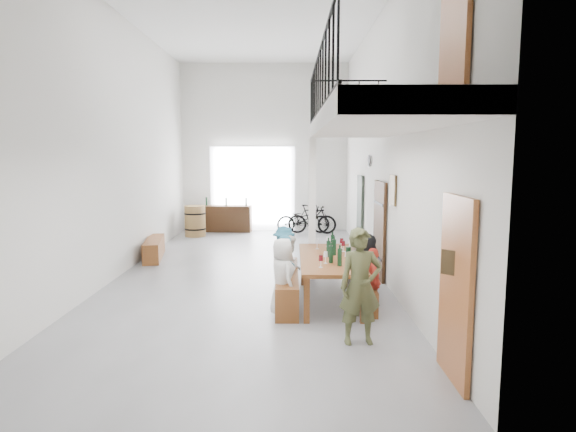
{
  "coord_description": "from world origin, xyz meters",
  "views": [
    {
      "loc": [
        0.86,
        -10.11,
        2.55
      ],
      "look_at": [
        0.81,
        -0.5,
        1.31
      ],
      "focal_mm": 30.0,
      "sensor_mm": 36.0,
      "label": 1
    }
  ],
  "objects_px": {
    "oak_barrel": "(195,221)",
    "serving_counter": "(227,219)",
    "bench_inner": "(288,286)",
    "tasting_table": "(330,262)",
    "host_standing": "(360,286)",
    "bicycle_near": "(303,220)",
    "side_bench": "(154,249)"
  },
  "relations": [
    {
      "from": "tasting_table",
      "to": "bicycle_near",
      "type": "distance_m",
      "value": 7.32
    },
    {
      "from": "oak_barrel",
      "to": "bicycle_near",
      "type": "distance_m",
      "value": 3.44
    },
    {
      "from": "bench_inner",
      "to": "oak_barrel",
      "type": "relative_size",
      "value": 2.39
    },
    {
      "from": "side_bench",
      "to": "host_standing",
      "type": "distance_m",
      "value": 6.89
    },
    {
      "from": "oak_barrel",
      "to": "host_standing",
      "type": "relative_size",
      "value": 0.61
    },
    {
      "from": "side_bench",
      "to": "oak_barrel",
      "type": "height_order",
      "value": "oak_barrel"
    },
    {
      "from": "tasting_table",
      "to": "bicycle_near",
      "type": "height_order",
      "value": "bicycle_near"
    },
    {
      "from": "side_bench",
      "to": "oak_barrel",
      "type": "bearing_deg",
      "value": 83.12
    },
    {
      "from": "side_bench",
      "to": "bicycle_near",
      "type": "height_order",
      "value": "bicycle_near"
    },
    {
      "from": "bench_inner",
      "to": "side_bench",
      "type": "relative_size",
      "value": 1.35
    },
    {
      "from": "host_standing",
      "to": "serving_counter",
      "type": "bearing_deg",
      "value": 101.73
    },
    {
      "from": "tasting_table",
      "to": "side_bench",
      "type": "xyz_separation_m",
      "value": [
        -4.04,
        3.5,
        -0.47
      ]
    },
    {
      "from": "host_standing",
      "to": "tasting_table",
      "type": "bearing_deg",
      "value": 91.82
    },
    {
      "from": "oak_barrel",
      "to": "host_standing",
      "type": "distance_m",
      "value": 9.42
    },
    {
      "from": "bench_inner",
      "to": "serving_counter",
      "type": "bearing_deg",
      "value": 105.24
    },
    {
      "from": "bench_inner",
      "to": "serving_counter",
      "type": "xyz_separation_m",
      "value": [
        -2.06,
        7.61,
        0.17
      ]
    },
    {
      "from": "serving_counter",
      "to": "bicycle_near",
      "type": "height_order",
      "value": "bicycle_near"
    },
    {
      "from": "oak_barrel",
      "to": "serving_counter",
      "type": "relative_size",
      "value": 0.59
    },
    {
      "from": "bench_inner",
      "to": "tasting_table",
      "type": "bearing_deg",
      "value": -2.62
    },
    {
      "from": "tasting_table",
      "to": "serving_counter",
      "type": "distance_m",
      "value": 8.14
    },
    {
      "from": "host_standing",
      "to": "bench_inner",
      "type": "bearing_deg",
      "value": 111.56
    },
    {
      "from": "bench_inner",
      "to": "host_standing",
      "type": "relative_size",
      "value": 1.46
    },
    {
      "from": "serving_counter",
      "to": "host_standing",
      "type": "relative_size",
      "value": 1.03
    },
    {
      "from": "serving_counter",
      "to": "bench_inner",
      "type": "bearing_deg",
      "value": -71.51
    },
    {
      "from": "side_bench",
      "to": "bicycle_near",
      "type": "bearing_deg",
      "value": 45.18
    },
    {
      "from": "oak_barrel",
      "to": "serving_counter",
      "type": "distance_m",
      "value": 1.27
    },
    {
      "from": "host_standing",
      "to": "bicycle_near",
      "type": "bearing_deg",
      "value": 87.14
    },
    {
      "from": "host_standing",
      "to": "bicycle_near",
      "type": "height_order",
      "value": "host_standing"
    },
    {
      "from": "serving_counter",
      "to": "oak_barrel",
      "type": "bearing_deg",
      "value": -129.39
    },
    {
      "from": "tasting_table",
      "to": "oak_barrel",
      "type": "bearing_deg",
      "value": 118.8
    },
    {
      "from": "side_bench",
      "to": "serving_counter",
      "type": "height_order",
      "value": "serving_counter"
    },
    {
      "from": "serving_counter",
      "to": "tasting_table",
      "type": "bearing_deg",
      "value": -66.61
    }
  ]
}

